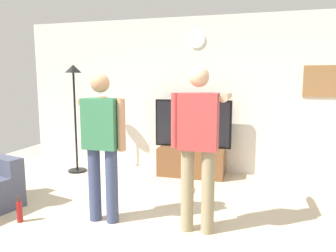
{
  "coord_description": "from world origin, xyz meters",
  "views": [
    {
      "loc": [
        1.08,
        -2.63,
        1.63
      ],
      "look_at": [
        0.02,
        1.2,
        1.05
      ],
      "focal_mm": 33.99,
      "sensor_mm": 36.0,
      "label": 1
    }
  ],
  "objects_px": {
    "floor_lamp": "(74,96)",
    "person_standing_nearer_couch": "(198,140)",
    "wall_clock": "(196,39)",
    "person_standing_nearer_lamp": "(102,140)",
    "tv_stand": "(192,161)",
    "television": "(193,124)",
    "framed_picture": "(330,81)",
    "beverage_bottle": "(20,211)"
  },
  "relations": [
    {
      "from": "wall_clock",
      "to": "tv_stand",
      "type": "bearing_deg",
      "value": -90.0
    },
    {
      "from": "beverage_bottle",
      "to": "framed_picture",
      "type": "bearing_deg",
      "value": 35.49
    },
    {
      "from": "framed_picture",
      "to": "television",
      "type": "bearing_deg",
      "value": -173.33
    },
    {
      "from": "tv_stand",
      "to": "television",
      "type": "distance_m",
      "value": 0.65
    },
    {
      "from": "tv_stand",
      "to": "floor_lamp",
      "type": "height_order",
      "value": "floor_lamp"
    },
    {
      "from": "framed_picture",
      "to": "beverage_bottle",
      "type": "distance_m",
      "value": 4.76
    },
    {
      "from": "person_standing_nearer_couch",
      "to": "beverage_bottle",
      "type": "distance_m",
      "value": 2.22
    },
    {
      "from": "tv_stand",
      "to": "wall_clock",
      "type": "relative_size",
      "value": 3.85
    },
    {
      "from": "tv_stand",
      "to": "wall_clock",
      "type": "height_order",
      "value": "wall_clock"
    },
    {
      "from": "person_standing_nearer_lamp",
      "to": "wall_clock",
      "type": "bearing_deg",
      "value": 74.7
    },
    {
      "from": "floor_lamp",
      "to": "person_standing_nearer_lamp",
      "type": "distance_m",
      "value": 2.22
    },
    {
      "from": "tv_stand",
      "to": "floor_lamp",
      "type": "distance_m",
      "value": 2.33
    },
    {
      "from": "person_standing_nearer_couch",
      "to": "beverage_bottle",
      "type": "xyz_separation_m",
      "value": [
        -2.01,
        -0.34,
        -0.88
      ]
    },
    {
      "from": "person_standing_nearer_lamp",
      "to": "floor_lamp",
      "type": "bearing_deg",
      "value": 129.35
    },
    {
      "from": "floor_lamp",
      "to": "person_standing_nearer_lamp",
      "type": "height_order",
      "value": "floor_lamp"
    },
    {
      "from": "person_standing_nearer_couch",
      "to": "wall_clock",
      "type": "bearing_deg",
      "value": 101.35
    },
    {
      "from": "wall_clock",
      "to": "beverage_bottle",
      "type": "xyz_separation_m",
      "value": [
        -1.56,
        -2.62,
        -2.19
      ]
    },
    {
      "from": "television",
      "to": "beverage_bottle",
      "type": "distance_m",
      "value": 2.94
    },
    {
      "from": "tv_stand",
      "to": "person_standing_nearer_lamp",
      "type": "xyz_separation_m",
      "value": [
        -0.63,
        -2.03,
        0.72
      ]
    },
    {
      "from": "floor_lamp",
      "to": "person_standing_nearer_couch",
      "type": "relative_size",
      "value": 1.07
    },
    {
      "from": "television",
      "to": "person_standing_nearer_couch",
      "type": "distance_m",
      "value": 2.09
    },
    {
      "from": "television",
      "to": "floor_lamp",
      "type": "relative_size",
      "value": 0.69
    },
    {
      "from": "tv_stand",
      "to": "person_standing_nearer_lamp",
      "type": "bearing_deg",
      "value": -107.37
    },
    {
      "from": "wall_clock",
      "to": "person_standing_nearer_couch",
      "type": "height_order",
      "value": "wall_clock"
    },
    {
      "from": "wall_clock",
      "to": "person_standing_nearer_couch",
      "type": "xyz_separation_m",
      "value": [
        0.46,
        -2.28,
        -1.31
      ]
    },
    {
      "from": "beverage_bottle",
      "to": "wall_clock",
      "type": "bearing_deg",
      "value": 59.3
    },
    {
      "from": "television",
      "to": "tv_stand",
      "type": "bearing_deg",
      "value": -90.0
    },
    {
      "from": "wall_clock",
      "to": "floor_lamp",
      "type": "height_order",
      "value": "wall_clock"
    },
    {
      "from": "tv_stand",
      "to": "framed_picture",
      "type": "relative_size",
      "value": 1.42
    },
    {
      "from": "tv_stand",
      "to": "wall_clock",
      "type": "bearing_deg",
      "value": 90.0
    },
    {
      "from": "person_standing_nearer_lamp",
      "to": "beverage_bottle",
      "type": "bearing_deg",
      "value": -161.7
    },
    {
      "from": "framed_picture",
      "to": "person_standing_nearer_lamp",
      "type": "xyz_separation_m",
      "value": [
        -2.76,
        -2.32,
        -0.65
      ]
    },
    {
      "from": "television",
      "to": "person_standing_nearer_lamp",
      "type": "xyz_separation_m",
      "value": [
        -0.63,
        -2.07,
        0.07
      ]
    },
    {
      "from": "tv_stand",
      "to": "framed_picture",
      "type": "distance_m",
      "value": 2.54
    },
    {
      "from": "framed_picture",
      "to": "beverage_bottle",
      "type": "height_order",
      "value": "framed_picture"
    },
    {
      "from": "television",
      "to": "wall_clock",
      "type": "distance_m",
      "value": 1.44
    },
    {
      "from": "person_standing_nearer_lamp",
      "to": "person_standing_nearer_couch",
      "type": "height_order",
      "value": "person_standing_nearer_couch"
    },
    {
      "from": "wall_clock",
      "to": "floor_lamp",
      "type": "distance_m",
      "value": 2.32
    },
    {
      "from": "tv_stand",
      "to": "beverage_bottle",
      "type": "height_order",
      "value": "tv_stand"
    },
    {
      "from": "person_standing_nearer_lamp",
      "to": "tv_stand",
      "type": "bearing_deg",
      "value": 72.63
    },
    {
      "from": "wall_clock",
      "to": "person_standing_nearer_lamp",
      "type": "distance_m",
      "value": 2.76
    },
    {
      "from": "floor_lamp",
      "to": "person_standing_nearer_couch",
      "type": "distance_m",
      "value": 3.0
    }
  ]
}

